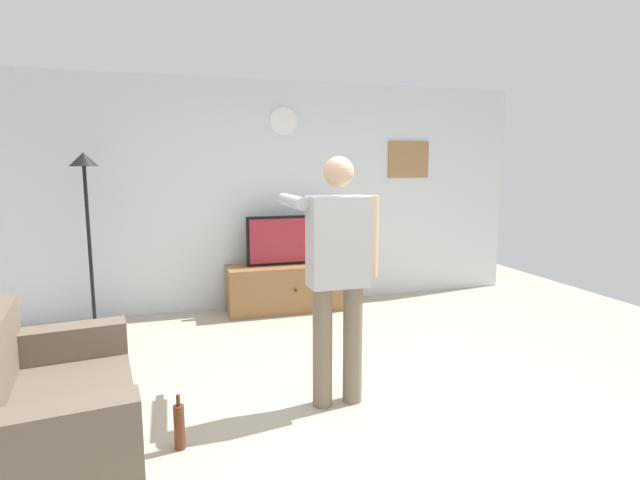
{
  "coord_description": "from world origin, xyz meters",
  "views": [
    {
      "loc": [
        -1.27,
        -3.0,
        1.72
      ],
      "look_at": [
        0.03,
        1.2,
        1.05
      ],
      "focal_mm": 27.88,
      "sensor_mm": 36.0,
      "label": 1
    }
  ],
  "objects_px": {
    "floor_lamp": "(87,204)",
    "beverage_bottle": "(179,426)",
    "tv_stand": "(291,287)",
    "television": "(289,240)",
    "person_standing_nearer_lamp": "(337,267)",
    "wall_clock": "(283,121)",
    "side_couch": "(43,416)",
    "framed_picture": "(408,159)"
  },
  "relations": [
    {
      "from": "television",
      "to": "floor_lamp",
      "type": "xyz_separation_m",
      "value": [
        -2.15,
        -0.11,
        0.48
      ]
    },
    {
      "from": "floor_lamp",
      "to": "beverage_bottle",
      "type": "distance_m",
      "value": 2.96
    },
    {
      "from": "television",
      "to": "floor_lamp",
      "type": "bearing_deg",
      "value": -176.96
    },
    {
      "from": "framed_picture",
      "to": "side_couch",
      "type": "distance_m",
      "value": 4.98
    },
    {
      "from": "floor_lamp",
      "to": "framed_picture",
      "type": "bearing_deg",
      "value": 5.44
    },
    {
      "from": "floor_lamp",
      "to": "person_standing_nearer_lamp",
      "type": "bearing_deg",
      "value": -50.42
    },
    {
      "from": "tv_stand",
      "to": "floor_lamp",
      "type": "height_order",
      "value": "floor_lamp"
    },
    {
      "from": "wall_clock",
      "to": "beverage_bottle",
      "type": "distance_m",
      "value": 3.86
    },
    {
      "from": "tv_stand",
      "to": "framed_picture",
      "type": "xyz_separation_m",
      "value": [
        1.66,
        0.3,
        1.51
      ]
    },
    {
      "from": "side_couch",
      "to": "beverage_bottle",
      "type": "distance_m",
      "value": 0.75
    },
    {
      "from": "wall_clock",
      "to": "beverage_bottle",
      "type": "xyz_separation_m",
      "value": [
        -1.35,
        -2.95,
        -2.08
      ]
    },
    {
      "from": "framed_picture",
      "to": "beverage_bottle",
      "type": "bearing_deg",
      "value": -135.49
    },
    {
      "from": "framed_picture",
      "to": "side_couch",
      "type": "bearing_deg",
      "value": -141.84
    },
    {
      "from": "tv_stand",
      "to": "television",
      "type": "bearing_deg",
      "value": 90.0
    },
    {
      "from": "beverage_bottle",
      "to": "framed_picture",
      "type": "bearing_deg",
      "value": 44.51
    },
    {
      "from": "floor_lamp",
      "to": "person_standing_nearer_lamp",
      "type": "xyz_separation_m",
      "value": [
        1.91,
        -2.31,
        -0.31
      ]
    },
    {
      "from": "floor_lamp",
      "to": "side_couch",
      "type": "distance_m",
      "value": 2.76
    },
    {
      "from": "side_couch",
      "to": "framed_picture",
      "type": "bearing_deg",
      "value": 38.16
    },
    {
      "from": "television",
      "to": "wall_clock",
      "type": "bearing_deg",
      "value": 90.0
    },
    {
      "from": "wall_clock",
      "to": "beverage_bottle",
      "type": "height_order",
      "value": "wall_clock"
    },
    {
      "from": "framed_picture",
      "to": "side_couch",
      "type": "relative_size",
      "value": 0.37
    },
    {
      "from": "tv_stand",
      "to": "side_couch",
      "type": "bearing_deg",
      "value": -128.23
    },
    {
      "from": "television",
      "to": "side_couch",
      "type": "distance_m",
      "value": 3.44
    },
    {
      "from": "television",
      "to": "framed_picture",
      "type": "bearing_deg",
      "value": 8.53
    },
    {
      "from": "side_couch",
      "to": "beverage_bottle",
      "type": "bearing_deg",
      "value": -1.38
    },
    {
      "from": "wall_clock",
      "to": "framed_picture",
      "type": "bearing_deg",
      "value": 0.17
    },
    {
      "from": "tv_stand",
      "to": "wall_clock",
      "type": "relative_size",
      "value": 4.56
    },
    {
      "from": "side_couch",
      "to": "tv_stand",
      "type": "bearing_deg",
      "value": 51.77
    },
    {
      "from": "wall_clock",
      "to": "floor_lamp",
      "type": "height_order",
      "value": "wall_clock"
    },
    {
      "from": "television",
      "to": "person_standing_nearer_lamp",
      "type": "bearing_deg",
      "value": -95.63
    },
    {
      "from": "tv_stand",
      "to": "framed_picture",
      "type": "bearing_deg",
      "value": 10.09
    },
    {
      "from": "television",
      "to": "person_standing_nearer_lamp",
      "type": "xyz_separation_m",
      "value": [
        -0.24,
        -2.42,
        0.17
      ]
    },
    {
      "from": "wall_clock",
      "to": "tv_stand",
      "type": "bearing_deg",
      "value": -90.0
    },
    {
      "from": "floor_lamp",
      "to": "side_couch",
      "type": "bearing_deg",
      "value": -88.63
    },
    {
      "from": "tv_stand",
      "to": "beverage_bottle",
      "type": "xyz_separation_m",
      "value": [
        -1.35,
        -2.66,
        -0.13
      ]
    },
    {
      "from": "television",
      "to": "side_couch",
      "type": "bearing_deg",
      "value": -127.75
    },
    {
      "from": "framed_picture",
      "to": "tv_stand",
      "type": "bearing_deg",
      "value": -169.91
    },
    {
      "from": "tv_stand",
      "to": "beverage_bottle",
      "type": "height_order",
      "value": "tv_stand"
    },
    {
      "from": "television",
      "to": "beverage_bottle",
      "type": "distance_m",
      "value": 3.11
    },
    {
      "from": "framed_picture",
      "to": "television",
      "type": "bearing_deg",
      "value": -171.47
    },
    {
      "from": "framed_picture",
      "to": "side_couch",
      "type": "xyz_separation_m",
      "value": [
        -3.74,
        -2.94,
        -1.46
      ]
    },
    {
      "from": "beverage_bottle",
      "to": "television",
      "type": "bearing_deg",
      "value": 63.48
    }
  ]
}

